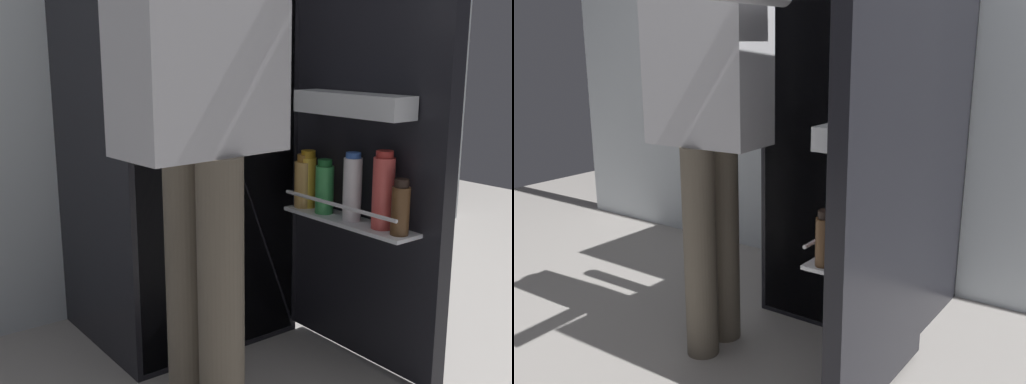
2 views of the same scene
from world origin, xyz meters
The scene contains 3 objects.
ground_plane centered at (0.00, 0.00, 0.00)m, with size 6.46×6.46×0.00m, color gray.
refrigerator centered at (0.03, 0.50, 0.85)m, with size 0.72×1.25×1.71m.
person centered at (-0.29, -0.11, 0.95)m, with size 0.55×0.70×1.59m.
Camera 1 is at (-1.14, -1.44, 1.05)m, focal length 44.32 mm.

